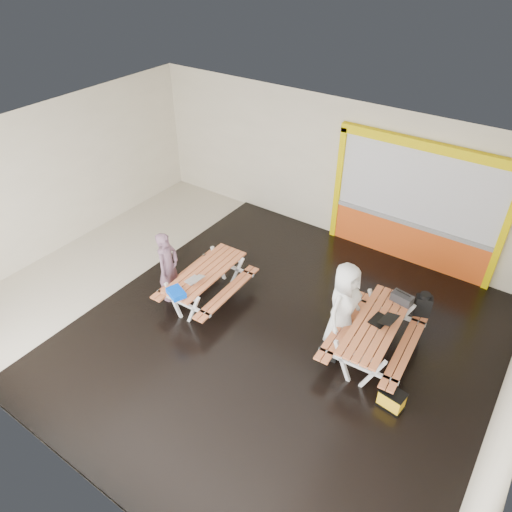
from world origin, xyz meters
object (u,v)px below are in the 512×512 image
Objects in this scene: picnic_table_left at (206,278)px; toolbox at (402,298)px; person_right at (344,306)px; blue_pouch at (176,293)px; fluke_bag at (391,399)px; dark_case at (328,352)px; laptop_right at (383,320)px; laptop_left at (194,280)px; backpack at (423,305)px; person_left at (168,267)px; picnic_table_right at (375,331)px.

picnic_table_left is 4.80× the size of toolbox.
person_right is 4.82× the size of blue_pouch.
person_right reaches higher than fluke_bag.
person_right reaches higher than dark_case.
laptop_right is 1.19m from dark_case.
person_right is 2.96m from laptop_left.
toolbox reaches higher than laptop_right.
blue_pouch is at bearing -88.41° from picnic_table_left.
person_left is at bearing -157.43° from backpack.
picnic_table_left is at bearing -71.36° from person_left.
person_right is (2.84, 0.56, 0.27)m from picnic_table_left.
laptop_left is 0.83× the size of toolbox.
fluke_bag is (4.22, 0.01, -0.61)m from laptop_left.
laptop_right reaches higher than picnic_table_right.
backpack reaches higher than blue_pouch.
person_left reaches higher than picnic_table_right.
blue_pouch is at bearing -157.70° from picnic_table_right.
toolbox is at bearing 31.47° from blue_pouch.
laptop_left reaches higher than picnic_table_left.
picnic_table_left reaches higher than fluke_bag.
person_right is 4.83× the size of dark_case.
picnic_table_left is at bearing -158.56° from backpack.
picnic_table_left is 5.39× the size of blue_pouch.
person_left is at bearing -167.87° from picnic_table_right.
laptop_right is at bearing -113.73° from backpack.
fluke_bag is at bearing -100.16° from person_left.
laptop_left is 0.75× the size of laptop_right.
backpack is (3.99, 2.48, -0.08)m from blue_pouch.
blue_pouch reaches higher than fluke_bag.
person_left is 4.30× the size of blue_pouch.
dark_case is 1.45m from fluke_bag.
backpack is at bearing 31.90° from blue_pouch.
laptop_left is at bearing 114.16° from person_right.
blue_pouch is at bearing 122.98° from person_right.
laptop_right is (3.55, 0.99, 0.06)m from laptop_left.
backpack is 1.12× the size of fluke_bag.
picnic_table_right is at bearing -88.04° from person_left.
dark_case is (3.56, 0.43, -0.71)m from person_left.
person_left is 4.68m from toolbox.
laptop_right is 0.72m from toolbox.
blue_pouch is 1.00× the size of dark_case.
laptop_right is at bearing -81.65° from person_right.
person_left reaches higher than picnic_table_left.
person_right is (-0.68, 0.04, 0.24)m from picnic_table_right.
backpack is (3.98, 1.96, -0.08)m from laptop_left.
picnic_table_left is at bearing 95.35° from laptop_left.
person_left is 4.99m from fluke_bag.
laptop_left is 0.78× the size of fluke_bag.
laptop_left reaches higher than picnic_table_right.
backpack is at bearing -43.84° from person_right.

